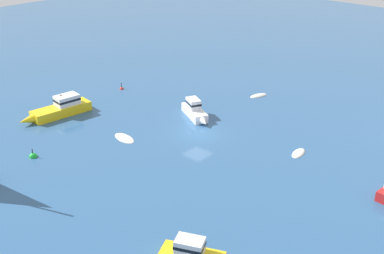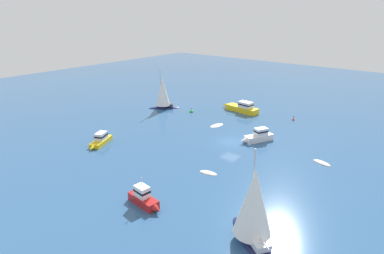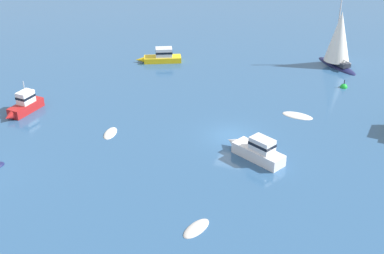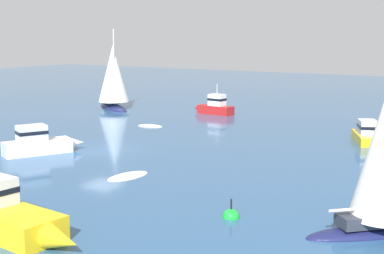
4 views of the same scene
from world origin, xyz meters
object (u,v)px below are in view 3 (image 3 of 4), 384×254
object	(u,v)px
rib	(196,229)
motor_cruiser_1	(257,150)
launch	(162,56)
skiff	(110,133)
yacht	(339,41)
dinghy	(297,116)
mooring_buoy	(344,87)
motor_cruiser	(24,105)

from	to	relation	value
rib	motor_cruiser_1	size ratio (longest dim) A/B	0.49
launch	skiff	bearing A→B (deg)	73.51
yacht	launch	size ratio (longest dim) A/B	1.56
launch	dinghy	bearing A→B (deg)	128.26
dinghy	mooring_buoy	size ratio (longest dim) A/B	2.50
rib	launch	bearing A→B (deg)	-136.35
skiff	mooring_buoy	distance (m)	25.50
dinghy	skiff	size ratio (longest dim) A/B	1.27
launch	motor_cruiser_1	world-z (taller)	motor_cruiser_1
skiff	motor_cruiser_1	xyz separation A→B (m)	(13.22, 0.29, 0.77)
launch	rib	bearing A→B (deg)	92.13
motor_cruiser	yacht	bearing A→B (deg)	137.06
motor_cruiser	motor_cruiser_1	size ratio (longest dim) A/B	0.84
dinghy	launch	bearing A→B (deg)	161.16
rib	skiff	bearing A→B (deg)	-113.95
yacht	mooring_buoy	distance (m)	7.07
skiff	motor_cruiser	bearing A→B (deg)	-106.86
mooring_buoy	rib	bearing A→B (deg)	-103.56
motor_cruiser	dinghy	bearing A→B (deg)	114.63
skiff	motor_cruiser_1	bearing A→B (deg)	80.54
skiff	mooring_buoy	world-z (taller)	mooring_buoy
mooring_buoy	yacht	bearing A→B (deg)	104.04
skiff	launch	xyz separation A→B (m)	(-2.71, 18.15, 0.66)
motor_cruiser_1	motor_cruiser	bearing A→B (deg)	24.56
skiff	launch	distance (m)	18.36
mooring_buoy	skiff	bearing A→B (deg)	-136.07
rib	motor_cruiser_1	world-z (taller)	motor_cruiser_1
skiff	dinghy	bearing A→B (deg)	110.88
rib	launch	size ratio (longest dim) A/B	0.51
motor_cruiser_1	mooring_buoy	world-z (taller)	motor_cruiser_1
skiff	launch	size ratio (longest dim) A/B	0.46
yacht	dinghy	size ratio (longest dim) A/B	2.69
yacht	rib	bearing A→B (deg)	126.14
motor_cruiser	motor_cruiser_1	xyz separation A→B (m)	(22.91, -0.75, 0.00)
launch	mooring_buoy	world-z (taller)	launch
motor_cruiser	launch	bearing A→B (deg)	164.09
motor_cruiser	motor_cruiser_1	world-z (taller)	motor_cruiser
dinghy	skiff	xyz separation A→B (m)	(-14.99, -9.22, 0.00)
dinghy	launch	xyz separation A→B (m)	(-17.69, 8.92, 0.66)
motor_cruiser	motor_cruiser_1	distance (m)	22.92
yacht	motor_cruiser	distance (m)	35.07
skiff	yacht	bearing A→B (deg)	134.14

